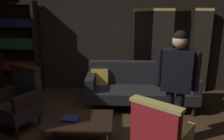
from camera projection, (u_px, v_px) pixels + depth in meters
The scene contains 8 objects.
back_wall at pixel (115, 30), 5.46m from camera, with size 7.20×0.10×2.80m, color black.
folding_screen at pixel (171, 50), 5.39m from camera, with size 1.72×0.33×1.90m.
bookshelf at pixel (19, 46), 5.39m from camera, with size 0.90×0.32×2.05m.
velvet_couch at pixel (141, 85), 4.75m from camera, with size 2.12×0.78×0.88m.
coffee_table at pixel (78, 122), 3.49m from camera, with size 1.00×0.64×0.42m.
armchair_wing_left at pixel (20, 100), 3.94m from camera, with size 0.78×0.78×1.04m.
standing_figure at pixel (177, 79), 3.32m from camera, with size 0.56×0.33×1.70m.
book_navy_cloth at pixel (70, 119), 3.45m from camera, with size 0.22×0.17×0.03m, color navy.
Camera 1 is at (0.16, -3.04, 2.10)m, focal length 38.49 mm.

